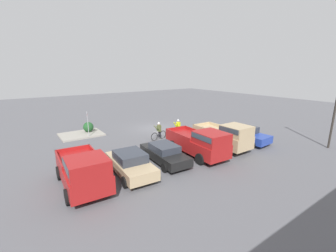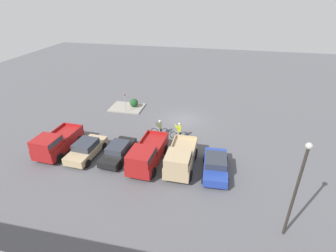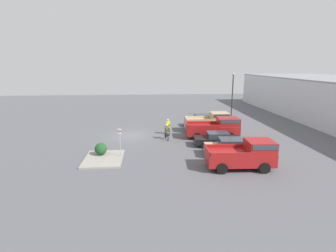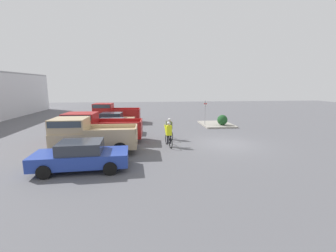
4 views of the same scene
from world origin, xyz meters
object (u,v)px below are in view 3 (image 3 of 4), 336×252
(pickup_truck_0, at_px, (210,122))
(lamppost, at_px, (233,92))
(pickup_truck_1, at_px, (217,127))
(cyclist_1, at_px, (168,127))
(cyclist_0, at_px, (167,132))
(sedan_2, at_px, (231,147))
(sedan_0, at_px, (203,120))
(pickup_truck_2, at_px, (245,154))
(fire_lane_sign, at_px, (120,140))
(shrub, at_px, (101,149))
(sedan_1, at_px, (218,139))

(pickup_truck_0, bearing_deg, lamppost, 146.14)
(pickup_truck_1, height_order, cyclist_1, pickup_truck_1)
(cyclist_0, bearing_deg, pickup_truck_1, 92.24)
(pickup_truck_1, xyz_separation_m, sedan_2, (5.58, -0.23, -0.38))
(sedan_0, relative_size, cyclist_1, 2.57)
(sedan_0, relative_size, pickup_truck_2, 0.92)
(lamppost, bearing_deg, cyclist_1, -50.09)
(pickup_truck_2, bearing_deg, fire_lane_sign, -107.37)
(sedan_0, height_order, pickup_truck_2, pickup_truck_2)
(cyclist_1, height_order, fire_lane_sign, fire_lane_sign)
(fire_lane_sign, distance_m, shrub, 1.95)
(pickup_truck_0, relative_size, shrub, 4.89)
(cyclist_0, height_order, shrub, cyclist_0)
(sedan_0, distance_m, pickup_truck_0, 2.85)
(pickup_truck_2, xyz_separation_m, cyclist_1, (-10.22, -4.97, -0.27))
(pickup_truck_0, height_order, shrub, pickup_truck_0)
(sedan_0, xyz_separation_m, sedan_2, (11.20, 0.06, 0.01))
(cyclist_0, distance_m, cyclist_1, 2.05)
(sedan_0, height_order, fire_lane_sign, fire_lane_sign)
(pickup_truck_1, bearing_deg, lamppost, 154.40)
(cyclist_1, bearing_deg, sedan_1, 43.82)
(sedan_0, height_order, pickup_truck_0, pickup_truck_0)
(sedan_0, distance_m, lamppost, 7.43)
(pickup_truck_0, bearing_deg, sedan_1, -5.87)
(pickup_truck_2, relative_size, fire_lane_sign, 1.93)
(fire_lane_sign, bearing_deg, lamppost, 137.15)
(fire_lane_sign, bearing_deg, pickup_truck_1, 119.64)
(pickup_truck_1, relative_size, sedan_2, 1.25)
(fire_lane_sign, bearing_deg, sedan_2, 89.09)
(sedan_1, bearing_deg, cyclist_1, -136.18)
(sedan_0, bearing_deg, fire_lane_sign, -39.94)
(sedan_0, distance_m, pickup_truck_2, 14.03)
(pickup_truck_0, bearing_deg, shrub, -55.11)
(sedan_2, distance_m, fire_lane_sign, 9.35)
(sedan_2, relative_size, fire_lane_sign, 1.73)
(cyclist_1, distance_m, fire_lane_sign, 8.57)
(cyclist_0, xyz_separation_m, lamppost, (-10.26, 10.13, 2.98))
(pickup_truck_2, relative_size, cyclist_0, 2.77)
(sedan_0, relative_size, shrub, 4.50)
(pickup_truck_2, bearing_deg, cyclist_0, -147.28)
(sedan_1, height_order, cyclist_1, cyclist_1)
(cyclist_1, relative_size, fire_lane_sign, 0.69)
(sedan_0, relative_size, lamppost, 0.71)
(sedan_1, bearing_deg, fire_lane_sign, -73.46)
(pickup_truck_2, xyz_separation_m, shrub, (-3.43, -11.15, -0.45))
(pickup_truck_0, distance_m, fire_lane_sign, 12.59)
(cyclist_0, bearing_deg, sedan_1, 61.37)
(shrub, bearing_deg, pickup_truck_2, 72.92)
(sedan_0, distance_m, shrub, 15.21)
(pickup_truck_0, distance_m, shrub, 13.63)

